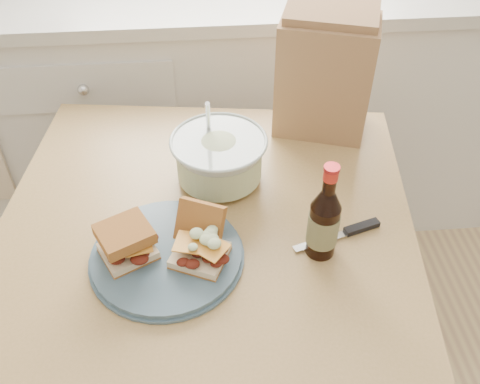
{
  "coord_description": "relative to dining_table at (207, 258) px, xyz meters",
  "views": [
    {
      "loc": [
        -0.15,
        -0.05,
        1.62
      ],
      "look_at": [
        -0.08,
        0.79,
        0.84
      ],
      "focal_mm": 40.0,
      "sensor_mm": 36.0,
      "label": 1
    }
  ],
  "objects": [
    {
      "name": "dining_table",
      "position": [
        0.0,
        0.0,
        0.0
      ],
      "size": [
        1.03,
        1.03,
        0.76
      ],
      "rotation": [
        0.0,
        0.0,
        -0.13
      ],
      "color": "tan",
      "rests_on": "ground"
    },
    {
      "name": "knife",
      "position": [
        0.32,
        -0.05,
        0.12
      ],
      "size": [
        0.2,
        0.08,
        0.01
      ],
      "rotation": [
        0.0,
        0.0,
        0.3
      ],
      "color": "silver",
      "rests_on": "dining_table"
    },
    {
      "name": "beer_bottle",
      "position": [
        0.24,
        -0.1,
        0.2
      ],
      "size": [
        0.06,
        0.06,
        0.23
      ],
      "rotation": [
        0.0,
        0.0,
        -0.39
      ],
      "color": "black",
      "rests_on": "dining_table"
    },
    {
      "name": "plate",
      "position": [
        -0.08,
        -0.09,
        0.12
      ],
      "size": [
        0.31,
        0.31,
        0.02
      ],
      "primitive_type": "cylinder",
      "color": "#465F71",
      "rests_on": "dining_table"
    },
    {
      "name": "cabinet_run",
      "position": [
        0.15,
        0.93,
        -0.18
      ],
      "size": [
        2.5,
        0.64,
        0.94
      ],
      "color": "white",
      "rests_on": "ground"
    },
    {
      "name": "sandwich_left",
      "position": [
        -0.16,
        -0.09,
        0.17
      ],
      "size": [
        0.13,
        0.13,
        0.07
      ],
      "rotation": [
        0.0,
        0.0,
        0.48
      ],
      "color": "beige",
      "rests_on": "plate"
    },
    {
      "name": "coleslaw_bowl",
      "position": [
        0.04,
        0.15,
        0.17
      ],
      "size": [
        0.23,
        0.23,
        0.22
      ],
      "color": "silver",
      "rests_on": "dining_table"
    },
    {
      "name": "paper_bag",
      "position": [
        0.32,
        0.35,
        0.26
      ],
      "size": [
        0.27,
        0.22,
        0.3
      ],
      "primitive_type": "cube",
      "rotation": [
        0.0,
        0.0,
        -0.3
      ],
      "color": "#AD7C53",
      "rests_on": "dining_table"
    },
    {
      "name": "sandwich_right",
      "position": [
        -0.01,
        -0.09,
        0.16
      ],
      "size": [
        0.13,
        0.18,
        0.09
      ],
      "rotation": [
        0.0,
        0.0,
        -0.42
      ],
      "color": "beige",
      "rests_on": "plate"
    }
  ]
}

